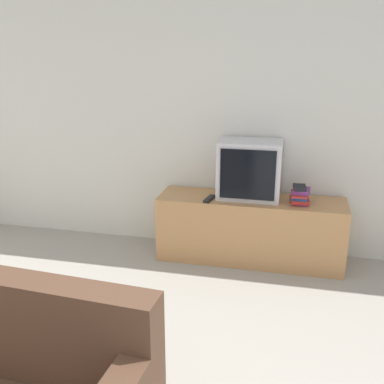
{
  "coord_description": "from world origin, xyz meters",
  "views": [
    {
      "loc": [
        0.51,
        -1.03,
        1.85
      ],
      "look_at": [
        -0.24,
        2.28,
        0.76
      ],
      "focal_mm": 42.0,
      "sensor_mm": 36.0,
      "label": 1
    }
  ],
  "objects_px": {
    "tv_stand": "(250,229)",
    "remote_on_stand": "(209,199)",
    "book_stack": "(300,195)",
    "television": "(250,169)"
  },
  "relations": [
    {
      "from": "television",
      "to": "remote_on_stand",
      "type": "xyz_separation_m",
      "value": [
        -0.33,
        -0.17,
        -0.24
      ]
    },
    {
      "from": "television",
      "to": "book_stack",
      "type": "height_order",
      "value": "television"
    },
    {
      "from": "book_stack",
      "to": "television",
      "type": "bearing_deg",
      "value": 169.6
    },
    {
      "from": "tv_stand",
      "to": "television",
      "type": "bearing_deg",
      "value": 124.55
    },
    {
      "from": "book_stack",
      "to": "remote_on_stand",
      "type": "xyz_separation_m",
      "value": [
        -0.77,
        -0.08,
        -0.06
      ]
    },
    {
      "from": "tv_stand",
      "to": "television",
      "type": "xyz_separation_m",
      "value": [
        -0.03,
        0.04,
        0.55
      ]
    },
    {
      "from": "book_stack",
      "to": "tv_stand",
      "type": "bearing_deg",
      "value": 174.61
    },
    {
      "from": "television",
      "to": "book_stack",
      "type": "xyz_separation_m",
      "value": [
        0.44,
        -0.08,
        -0.18
      ]
    },
    {
      "from": "book_stack",
      "to": "remote_on_stand",
      "type": "height_order",
      "value": "book_stack"
    },
    {
      "from": "tv_stand",
      "to": "remote_on_stand",
      "type": "bearing_deg",
      "value": -160.91
    }
  ]
}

